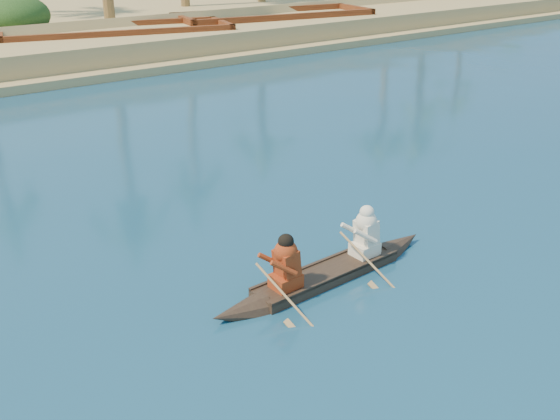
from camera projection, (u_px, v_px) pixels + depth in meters
canoe at (327, 266)px, 11.17m from camera, size 4.92×0.73×1.35m
barge_mid at (119, 45)px, 30.97m from camera, size 11.59×6.40×1.84m
barge_right at (275, 28)px, 36.34m from camera, size 11.95×5.75×1.91m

